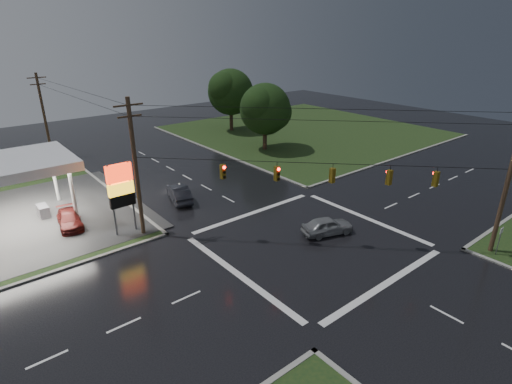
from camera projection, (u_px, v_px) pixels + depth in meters
ground at (310, 242)px, 31.20m from camera, size 120.00×120.00×0.00m
grass_ne at (305, 131)px, 65.03m from camera, size 36.00×36.00×0.08m
pylon_sign at (121, 187)px, 31.10m from camera, size 2.00×0.35×6.00m
utility_pole_nw at (136, 167)px, 30.32m from camera, size 2.20×0.32×11.00m
utility_pole_se at (508, 180)px, 27.75m from camera, size 2.20×0.32×11.00m
utility_pole_n at (44, 113)px, 50.89m from camera, size 2.20×0.32×10.50m
traffic_signals at (315, 163)px, 28.74m from camera, size 26.87×26.87×1.47m
tree_ne_near at (266, 109)px, 53.15m from camera, size 7.99×6.80×8.98m
tree_ne_far at (231, 92)px, 63.29m from camera, size 8.46×7.20×9.80m
car_north at (179, 193)px, 38.48m from camera, size 2.79×4.91×1.53m
car_crossing at (327, 226)px, 32.22m from camera, size 4.54×2.98×1.44m
car_pump at (69, 220)px, 33.47m from camera, size 2.38×4.56×1.26m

